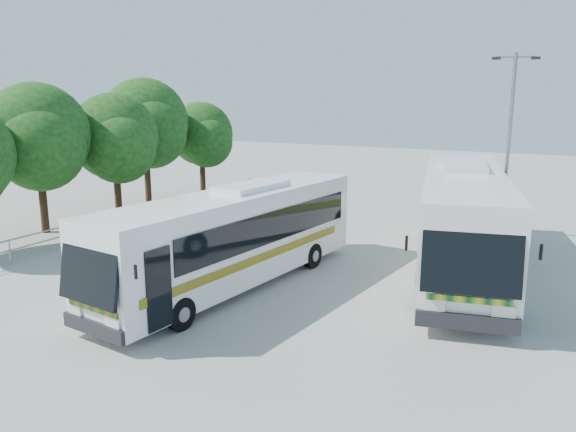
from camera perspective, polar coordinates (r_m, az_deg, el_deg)
The scene contains 10 objects.
ground at distance 19.81m, azimuth -1.10°, elevation -6.57°, with size 100.00×100.00×0.00m, color #A2A29D.
kerb_divider at distance 22.53m, azimuth -3.85°, elevation -4.05°, with size 0.40×16.00×0.15m, color #B2B2AD.
railing at distance 28.45m, azimuth -15.16°, elevation 0.37°, with size 0.06×22.00×1.00m.
tree_far_b at distance 28.23m, azimuth -24.04°, elevation 7.51°, with size 5.33×5.03×6.96m.
tree_far_c at distance 30.22m, azimuth -17.14°, elevation 7.68°, with size 4.97×4.69×6.49m.
tree_far_d at distance 33.70m, azimuth -14.25°, elevation 9.22°, with size 5.62×5.30×7.33m.
tree_far_e at distance 36.85m, azimuth -8.71°, elevation 8.23°, with size 4.54×4.28×5.92m.
coach_main at distance 18.84m, azimuth -5.49°, elevation -2.02°, with size 3.72×11.79×3.22m.
coach_adjacent at distance 21.37m, azimuth 17.30°, elevation -0.13°, with size 5.36×13.48×3.67m.
lamppost at distance 27.04m, azimuth 21.55°, elevation 7.43°, with size 1.94×0.83×8.17m.
Camera 1 is at (8.91, -16.49, 6.40)m, focal length 35.00 mm.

